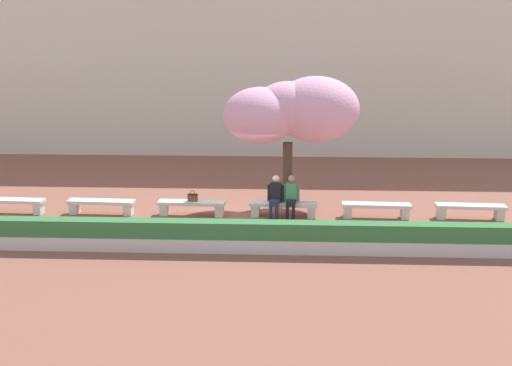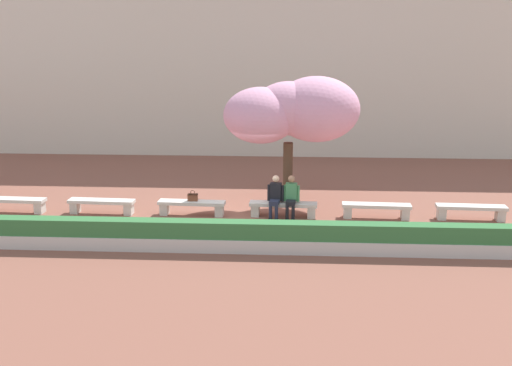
# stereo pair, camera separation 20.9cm
# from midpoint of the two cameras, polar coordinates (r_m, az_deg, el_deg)

# --- Properties ---
(ground_plane) EXTENTS (100.00, 100.00, 0.00)m
(ground_plane) POSITION_cam_midpoint_polar(r_m,az_deg,el_deg) (18.42, -1.46, -3.14)
(ground_plane) COLOR brown
(building_facade) EXTENTS (32.28, 4.00, 8.42)m
(building_facade) POSITION_cam_midpoint_polar(r_m,az_deg,el_deg) (28.47, 0.28, 11.72)
(building_facade) COLOR beige
(building_facade) RESTS_ON ground
(stone_bench_west_end) EXTENTS (2.07, 0.51, 0.45)m
(stone_bench_west_end) POSITION_cam_midpoint_polar(r_m,az_deg,el_deg) (20.15, -21.86, -1.74)
(stone_bench_west_end) COLOR beige
(stone_bench_west_end) RESTS_ON ground
(stone_bench_near_west) EXTENTS (2.07, 0.51, 0.45)m
(stone_bench_near_west) POSITION_cam_midpoint_polar(r_m,az_deg,el_deg) (19.13, -14.19, -1.95)
(stone_bench_near_west) COLOR beige
(stone_bench_near_west) RESTS_ON ground
(stone_bench_center) EXTENTS (2.07, 0.51, 0.45)m
(stone_bench_center) POSITION_cam_midpoint_polar(r_m,az_deg,el_deg) (18.50, -5.82, -2.14)
(stone_bench_center) COLOR beige
(stone_bench_center) RESTS_ON ground
(stone_bench_near_east) EXTENTS (2.07, 0.51, 0.45)m
(stone_bench_near_east) POSITION_cam_midpoint_polar(r_m,az_deg,el_deg) (18.27, 2.94, -2.29)
(stone_bench_near_east) COLOR beige
(stone_bench_near_east) RESTS_ON ground
(stone_bench_east_end) EXTENTS (2.07, 0.51, 0.45)m
(stone_bench_east_end) POSITION_cam_midpoint_polar(r_m,az_deg,el_deg) (18.48, 11.71, -2.38)
(stone_bench_east_end) COLOR beige
(stone_bench_east_end) RESTS_ON ground
(stone_bench_far_east) EXTENTS (2.07, 0.51, 0.45)m
(stone_bench_far_east) POSITION_cam_midpoint_polar(r_m,az_deg,el_deg) (19.11, 20.10, -2.42)
(stone_bench_far_east) COLOR beige
(stone_bench_far_east) RESTS_ON ground
(person_seated_left) EXTENTS (0.51, 0.72, 1.29)m
(person_seated_left) POSITION_cam_midpoint_polar(r_m,az_deg,el_deg) (18.12, 2.17, -1.15)
(person_seated_left) COLOR black
(person_seated_left) RESTS_ON ground
(person_seated_right) EXTENTS (0.51, 0.70, 1.29)m
(person_seated_right) POSITION_cam_midpoint_polar(r_m,az_deg,el_deg) (18.12, 3.69, -1.17)
(person_seated_right) COLOR black
(person_seated_right) RESTS_ON ground
(handbag) EXTENTS (0.30, 0.15, 0.34)m
(handbag) POSITION_cam_midpoint_polar(r_m,az_deg,el_deg) (18.44, -5.73, -1.32)
(handbag) COLOR brown
(handbag) RESTS_ON stone_bench_center
(cherry_tree_main) EXTENTS (4.31, 2.79, 4.15)m
(cherry_tree_main) POSITION_cam_midpoint_polar(r_m,az_deg,el_deg) (19.04, 3.84, 6.84)
(cherry_tree_main) COLOR #473323
(cherry_tree_main) RESTS_ON ground
(planter_hedge_foreground) EXTENTS (19.80, 0.50, 0.80)m
(planter_hedge_foreground) POSITION_cam_midpoint_polar(r_m,az_deg,el_deg) (15.48, -2.36, -5.11)
(planter_hedge_foreground) COLOR beige
(planter_hedge_foreground) RESTS_ON ground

